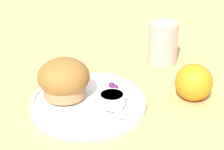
{
  "coord_description": "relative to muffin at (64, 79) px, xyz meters",
  "views": [
    {
      "loc": [
        0.48,
        -0.36,
        0.36
      ],
      "look_at": [
        0.0,
        0.02,
        0.06
      ],
      "focal_mm": 60.0,
      "sensor_mm": 36.0,
      "label": 1
    }
  ],
  "objects": [
    {
      "name": "berry_pair",
      "position": [
        0.04,
        0.08,
        -0.03
      ],
      "size": [
        0.02,
        0.01,
        0.01
      ],
      "color": "#4C194C",
      "rests_on": "plate"
    },
    {
      "name": "ground_plane",
      "position": [
        0.04,
        0.06,
        -0.05
      ],
      "size": [
        3.0,
        3.0,
        0.0
      ],
      "primitive_type": "plane",
      "color": "tan"
    },
    {
      "name": "cream_ramekin",
      "position": [
        0.08,
        0.05,
        -0.02
      ],
      "size": [
        0.05,
        0.05,
        0.02
      ],
      "color": "silver",
      "rests_on": "plate"
    },
    {
      "name": "juice_glass",
      "position": [
        -0.02,
        0.27,
        -0.0
      ],
      "size": [
        0.07,
        0.07,
        0.1
      ],
      "color": "#E5998C",
      "rests_on": "ground_plane"
    },
    {
      "name": "butter_knife",
      "position": [
        0.06,
        0.07,
        -0.03
      ],
      "size": [
        0.15,
        0.1,
        0.0
      ],
      "rotation": [
        0.0,
        0.0,
        -0.55
      ],
      "color": "silver",
      "rests_on": "plate"
    },
    {
      "name": "muffin",
      "position": [
        0.0,
        0.0,
        0.0
      ],
      "size": [
        0.09,
        0.09,
        0.07
      ],
      "color": "#9E7047",
      "rests_on": "plate"
    },
    {
      "name": "plate",
      "position": [
        0.04,
        0.03,
        -0.04
      ],
      "size": [
        0.21,
        0.21,
        0.02
      ],
      "color": "white",
      "rests_on": "ground_plane"
    },
    {
      "name": "orange_fruit",
      "position": [
        0.13,
        0.2,
        -0.02
      ],
      "size": [
        0.07,
        0.07,
        0.07
      ],
      "color": "orange",
      "rests_on": "ground_plane"
    }
  ]
}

